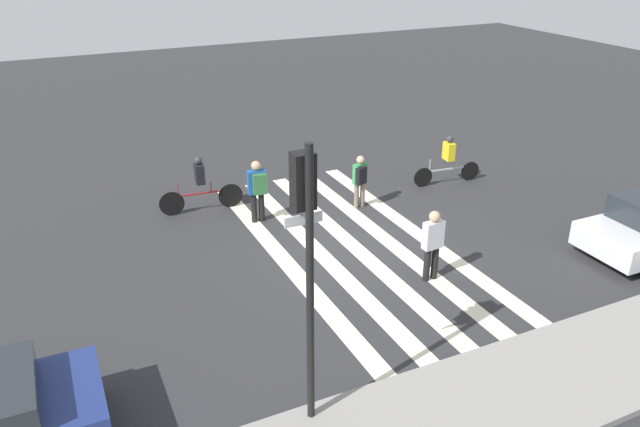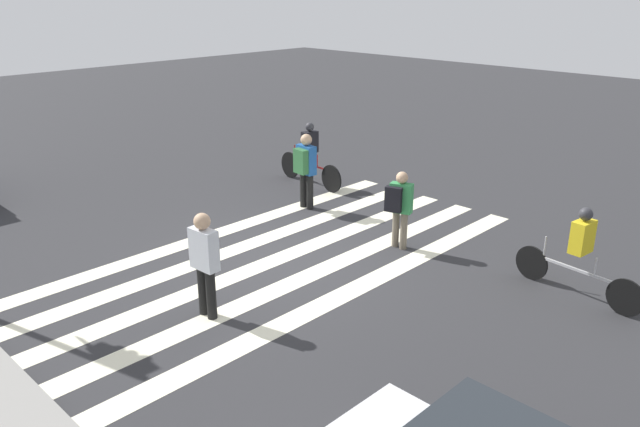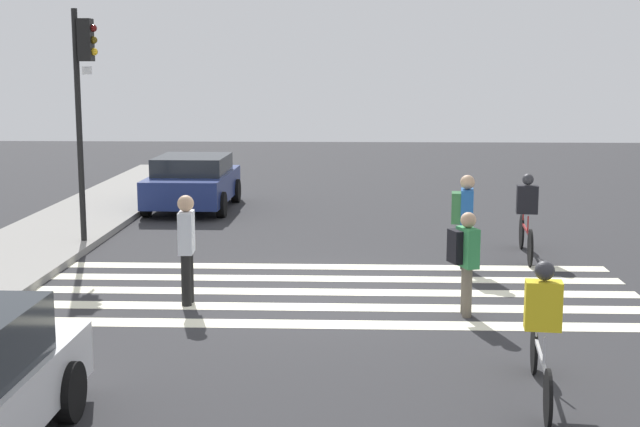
{
  "view_description": "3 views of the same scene",
  "coord_description": "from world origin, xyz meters",
  "px_view_note": "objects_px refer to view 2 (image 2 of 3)",
  "views": [
    {
      "loc": [
        6.85,
        12.46,
        7.48
      ],
      "look_at": [
        1.0,
        0.18,
        1.16
      ],
      "focal_mm": 35.0,
      "sensor_mm": 36.0,
      "label": 1
    },
    {
      "loc": [
        -8.17,
        7.28,
        4.94
      ],
      "look_at": [
        -0.83,
        -0.25,
        1.06
      ],
      "focal_mm": 35.0,
      "sensor_mm": 36.0,
      "label": 2
    },
    {
      "loc": [
        -14.33,
        -0.29,
        3.68
      ],
      "look_at": [
        0.61,
        0.25,
        1.22
      ],
      "focal_mm": 50.0,
      "sensor_mm": 36.0,
      "label": 3
    }
  ],
  "objects_px": {
    "pedestrian_adult_tall_backpack": "(305,166)",
    "pedestrian_adult_blue_shirt": "(399,204)",
    "cyclist_near_curb": "(580,249)",
    "cyclist_far_lane": "(310,152)",
    "pedestrian_child_with_backpack": "(205,259)"
  },
  "relations": [
    {
      "from": "cyclist_far_lane",
      "to": "cyclist_near_curb",
      "type": "height_order",
      "value": "cyclist_far_lane"
    },
    {
      "from": "pedestrian_adult_tall_backpack",
      "to": "pedestrian_child_with_backpack",
      "type": "bearing_deg",
      "value": -55.07
    },
    {
      "from": "pedestrian_child_with_backpack",
      "to": "pedestrian_adult_tall_backpack",
      "type": "xyz_separation_m",
      "value": [
        2.5,
        -4.61,
        0.06
      ]
    },
    {
      "from": "pedestrian_adult_tall_backpack",
      "to": "cyclist_far_lane",
      "type": "relative_size",
      "value": 0.74
    },
    {
      "from": "cyclist_near_curb",
      "to": "pedestrian_adult_tall_backpack",
      "type": "bearing_deg",
      "value": 7.25
    },
    {
      "from": "pedestrian_adult_tall_backpack",
      "to": "pedestrian_adult_blue_shirt",
      "type": "relative_size",
      "value": 1.12
    },
    {
      "from": "pedestrian_adult_tall_backpack",
      "to": "cyclist_near_curb",
      "type": "distance_m",
      "value": 6.36
    },
    {
      "from": "pedestrian_adult_tall_backpack",
      "to": "cyclist_near_curb",
      "type": "xyz_separation_m",
      "value": [
        -6.36,
        -0.09,
        -0.17
      ]
    },
    {
      "from": "pedestrian_adult_tall_backpack",
      "to": "cyclist_near_curb",
      "type": "height_order",
      "value": "pedestrian_adult_tall_backpack"
    },
    {
      "from": "pedestrian_adult_tall_backpack",
      "to": "pedestrian_adult_blue_shirt",
      "type": "distance_m",
      "value": 3.0
    },
    {
      "from": "pedestrian_adult_tall_backpack",
      "to": "cyclist_far_lane",
      "type": "distance_m",
      "value": 1.84
    },
    {
      "from": "pedestrian_adult_blue_shirt",
      "to": "cyclist_near_curb",
      "type": "height_order",
      "value": "cyclist_near_curb"
    },
    {
      "from": "pedestrian_adult_blue_shirt",
      "to": "cyclist_far_lane",
      "type": "height_order",
      "value": "cyclist_far_lane"
    },
    {
      "from": "pedestrian_adult_blue_shirt",
      "to": "pedestrian_child_with_backpack",
      "type": "bearing_deg",
      "value": -115.33
    },
    {
      "from": "pedestrian_child_with_backpack",
      "to": "cyclist_far_lane",
      "type": "distance_m",
      "value": 7.04
    }
  ]
}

